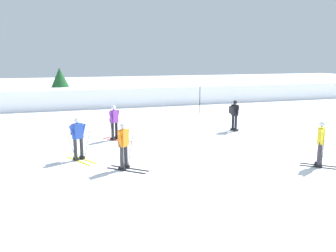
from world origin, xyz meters
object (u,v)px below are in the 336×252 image
skier_purple (114,121)px  trail_marker_pole (200,99)px  skier_black (234,114)px  skier_blue (78,136)px  skier_orange (124,145)px  skier_yellow (321,143)px  conifer_far_right (60,82)px

skier_purple → trail_marker_pole: 9.50m
skier_black → skier_blue: 8.94m
skier_blue → skier_orange: (1.52, -1.70, -0.04)m
skier_yellow → skier_blue: same height
skier_blue → skier_orange: size_ratio=1.00×
skier_yellow → skier_black: (-0.04, 6.46, 0.04)m
trail_marker_pole → conifer_far_right: bearing=142.2°
skier_black → skier_orange: same height
skier_purple → skier_yellow: 9.23m
conifer_far_right → skier_black: bearing=-56.5°
skier_purple → conifer_far_right: size_ratio=0.54×
skier_black → skier_orange: (-6.93, -4.60, -0.04)m
skier_purple → conifer_far_right: (-2.48, 13.72, 1.08)m
skier_purple → skier_blue: size_ratio=1.00×
skier_yellow → trail_marker_pole: 12.70m
skier_black → skier_blue: same height
skier_yellow → skier_black: size_ratio=1.00×
skier_orange → skier_yellow: bearing=-14.9°
skier_orange → trail_marker_pole: 13.18m
skier_blue → trail_marker_pole: size_ratio=0.81×
skier_black → trail_marker_pole: bearing=84.7°
skier_yellow → trail_marker_pole: (0.53, 12.69, 0.14)m
skier_yellow → trail_marker_pole: trail_marker_pole is taller
skier_purple → skier_blue: (-1.88, -2.87, 0.04)m
skier_orange → skier_black: bearing=33.6°
skier_yellow → conifer_far_right: bearing=114.3°
skier_orange → trail_marker_pole: size_ratio=0.82×
skier_black → skier_orange: 8.32m
conifer_far_right → skier_blue: bearing=-87.9°
skier_purple → conifer_far_right: bearing=100.2°
skier_yellow → conifer_far_right: (-9.09, 20.15, 1.08)m
skier_black → skier_orange: size_ratio=1.00×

